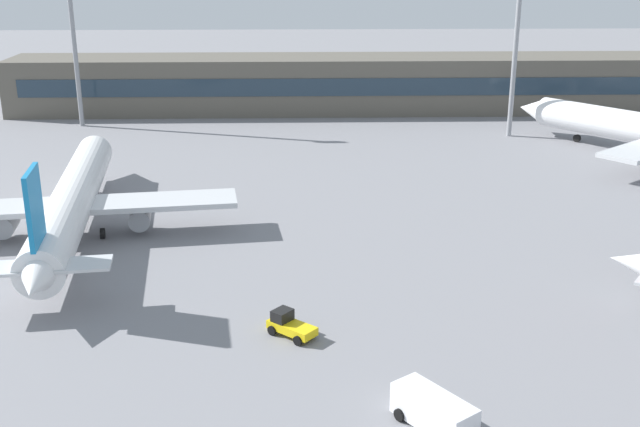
{
  "coord_description": "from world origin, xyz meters",
  "views": [
    {
      "loc": [
        -8.75,
        -27.41,
        26.05
      ],
      "look_at": [
        -6.82,
        40.0,
        3.0
      ],
      "focal_mm": 43.79,
      "sensor_mm": 36.0,
      "label": 1
    }
  ],
  "objects_px": {
    "floodlight_tower_west": "(518,21)",
    "baggage_tug_yellow": "(289,325)",
    "airplane_mid": "(74,199)",
    "service_van_white": "(434,411)",
    "floodlight_tower_east": "(71,12)"
  },
  "relations": [
    {
      "from": "baggage_tug_yellow",
      "to": "floodlight_tower_west",
      "type": "bearing_deg",
      "value": 62.67
    },
    {
      "from": "service_van_white",
      "to": "floodlight_tower_east",
      "type": "relative_size",
      "value": 0.18
    },
    {
      "from": "floodlight_tower_east",
      "to": "baggage_tug_yellow",
      "type": "bearing_deg",
      "value": -64.92
    },
    {
      "from": "airplane_mid",
      "to": "service_van_white",
      "type": "distance_m",
      "value": 44.32
    },
    {
      "from": "floodlight_tower_west",
      "to": "floodlight_tower_east",
      "type": "height_order",
      "value": "floodlight_tower_east"
    },
    {
      "from": "floodlight_tower_west",
      "to": "floodlight_tower_east",
      "type": "xyz_separation_m",
      "value": [
        -64.0,
        8.64,
        0.75
      ]
    },
    {
      "from": "floodlight_tower_west",
      "to": "baggage_tug_yellow",
      "type": "bearing_deg",
      "value": -117.33
    },
    {
      "from": "floodlight_tower_west",
      "to": "airplane_mid",
      "type": "bearing_deg",
      "value": -143.21
    },
    {
      "from": "airplane_mid",
      "to": "floodlight_tower_west",
      "type": "bearing_deg",
      "value": 36.79
    },
    {
      "from": "service_van_white",
      "to": "floodlight_tower_east",
      "type": "distance_m",
      "value": 92.18
    },
    {
      "from": "service_van_white",
      "to": "floodlight_tower_east",
      "type": "height_order",
      "value": "floodlight_tower_east"
    },
    {
      "from": "airplane_mid",
      "to": "baggage_tug_yellow",
      "type": "relative_size",
      "value": 11.95
    },
    {
      "from": "baggage_tug_yellow",
      "to": "service_van_white",
      "type": "height_order",
      "value": "service_van_white"
    },
    {
      "from": "airplane_mid",
      "to": "service_van_white",
      "type": "relative_size",
      "value": 8.23
    },
    {
      "from": "floodlight_tower_west",
      "to": "service_van_white",
      "type": "bearing_deg",
      "value": -107.72
    }
  ]
}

